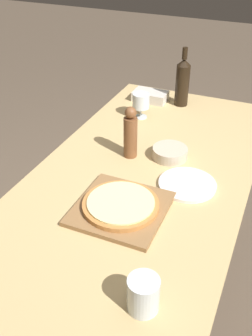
% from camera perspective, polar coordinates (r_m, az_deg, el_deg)
% --- Properties ---
extents(ground_plane, '(12.00, 12.00, 0.00)m').
position_cam_1_polar(ground_plane, '(2.17, 1.87, -17.74)').
color(ground_plane, brown).
extents(dining_table, '(0.86, 1.76, 0.77)m').
position_cam_1_polar(dining_table, '(1.69, 2.29, -3.16)').
color(dining_table, tan).
rests_on(dining_table, ground_plane).
extents(cutting_board, '(0.32, 0.32, 0.02)m').
position_cam_1_polar(cutting_board, '(1.44, -0.76, -5.90)').
color(cutting_board, olive).
rests_on(cutting_board, dining_table).
extents(pizza, '(0.28, 0.28, 0.02)m').
position_cam_1_polar(pizza, '(1.42, -0.77, -5.27)').
color(pizza, '#BC7A3D').
rests_on(pizza, cutting_board).
extents(wine_bottle, '(0.07, 0.07, 0.32)m').
position_cam_1_polar(wine_bottle, '(2.19, 8.20, 12.30)').
color(wine_bottle, black).
rests_on(wine_bottle, dining_table).
extents(pepper_mill, '(0.06, 0.06, 0.24)m').
position_cam_1_polar(pepper_mill, '(1.69, 0.65, 5.03)').
color(pepper_mill, brown).
rests_on(pepper_mill, dining_table).
extents(wine_glass, '(0.09, 0.09, 0.13)m').
position_cam_1_polar(wine_glass, '(2.04, 2.19, 9.64)').
color(wine_glass, silver).
rests_on(wine_glass, dining_table).
extents(small_bowl, '(0.15, 0.15, 0.05)m').
position_cam_1_polar(small_bowl, '(1.73, 6.40, 2.21)').
color(small_bowl, beige).
rests_on(small_bowl, dining_table).
extents(drinking_tumbler, '(0.09, 0.09, 0.11)m').
position_cam_1_polar(drinking_tumbler, '(1.11, 2.52, -17.84)').
color(drinking_tumbler, silver).
rests_on(drinking_tumbler, dining_table).
extents(dinner_plate, '(0.23, 0.23, 0.01)m').
position_cam_1_polar(dinner_plate, '(1.58, 8.89, -2.36)').
color(dinner_plate, white).
rests_on(dinner_plate, dining_table).
extents(food_container, '(0.19, 0.11, 0.05)m').
position_cam_1_polar(food_container, '(2.27, 3.54, 10.39)').
color(food_container, beige).
rests_on(food_container, dining_table).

